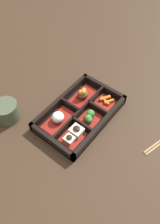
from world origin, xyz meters
TOP-DOWN VIEW (x-y plane):
  - ground_plane at (0.00, 0.00)m, footprint 3.00×3.00m
  - bento_base at (0.00, 0.00)m, footprint 0.33×0.20m
  - bento_rim at (0.00, -0.00)m, footprint 0.33×0.20m
  - bowl_rice at (-0.07, 0.04)m, footprint 0.13×0.07m
  - bowl_stew at (0.07, 0.04)m, footprint 0.13×0.07m
  - bowl_tofu at (-0.09, -0.04)m, footprint 0.08×0.07m
  - bowl_greens at (0.00, -0.04)m, footprint 0.08×0.07m
  - bowl_carrots at (0.11, -0.04)m, footprint 0.08×0.07m
  - tea_cup at (-0.17, 0.21)m, footprint 0.09×0.09m

SIDE VIEW (x-z plane):
  - ground_plane at x=0.00m, z-range 0.00..0.00m
  - bento_base at x=0.00m, z-range 0.00..0.01m
  - bowl_carrots at x=0.11m, z-range 0.01..0.03m
  - bento_rim at x=0.00m, z-range 0.00..0.04m
  - bowl_tofu at x=-0.09m, z-range 0.00..0.04m
  - bowl_greens at x=0.00m, z-range 0.01..0.04m
  - bowl_rice at x=-0.07m, z-range 0.01..0.05m
  - bowl_stew at x=0.07m, z-range 0.00..0.05m
  - tea_cup at x=-0.17m, z-range 0.00..0.07m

